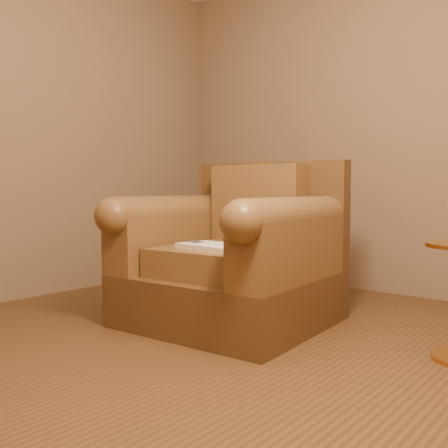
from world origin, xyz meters
The scene contains 4 objects.
floor centered at (0.00, 0.00, 0.00)m, with size 4.00×4.00×0.00m, color brown.
armchair centered at (-0.39, 0.58, 0.39)m, with size 1.18×1.13×1.00m.
teddy_bear centered at (-0.37, 0.67, 0.58)m, with size 0.20×0.23×0.27m.
guidebook centered at (-0.33, 0.31, 0.49)m, with size 0.42×0.28×0.03m.
Camera 1 is at (1.51, -1.82, 0.82)m, focal length 40.00 mm.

